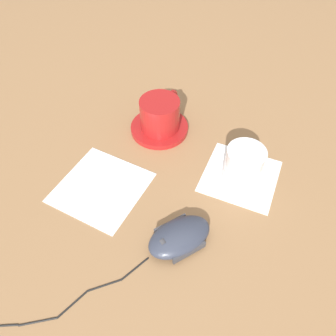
% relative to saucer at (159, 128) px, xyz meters
% --- Properties ---
extents(ground_plane, '(3.00, 3.00, 0.00)m').
position_rel_saucer_xyz_m(ground_plane, '(0.11, -0.09, -0.01)').
color(ground_plane, olive).
extents(saucer, '(0.13, 0.13, 0.01)m').
position_rel_saucer_xyz_m(saucer, '(0.00, 0.00, 0.00)').
color(saucer, maroon).
rests_on(saucer, ground).
extents(coffee_cup, '(0.09, 0.12, 0.07)m').
position_rel_saucer_xyz_m(coffee_cup, '(0.00, 0.00, 0.04)').
color(coffee_cup, maroon).
rests_on(coffee_cup, saucer).
extents(computer_mouse, '(0.10, 0.13, 0.03)m').
position_rel_saucer_xyz_m(computer_mouse, '(0.21, -0.18, 0.01)').
color(computer_mouse, '#2D3342').
rests_on(computer_mouse, ground).
extents(mouse_cable, '(0.11, 0.24, 0.00)m').
position_rel_saucer_xyz_m(mouse_cable, '(0.16, -0.37, -0.00)').
color(mouse_cable, black).
rests_on(mouse_cable, ground).
extents(napkin_under_glass, '(0.18, 0.18, 0.00)m').
position_rel_saucer_xyz_m(napkin_under_glass, '(0.21, 0.01, -0.00)').
color(napkin_under_glass, white).
rests_on(napkin_under_glass, ground).
extents(drinking_glass, '(0.07, 0.07, 0.08)m').
position_rel_saucer_xyz_m(drinking_glass, '(0.22, 0.00, 0.04)').
color(drinking_glass, silver).
rests_on(drinking_glass, napkin_under_glass).
extents(napkin_spare, '(0.19, 0.19, 0.00)m').
position_rel_saucer_xyz_m(napkin_spare, '(0.03, -0.20, -0.00)').
color(napkin_spare, white).
rests_on(napkin_spare, ground).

